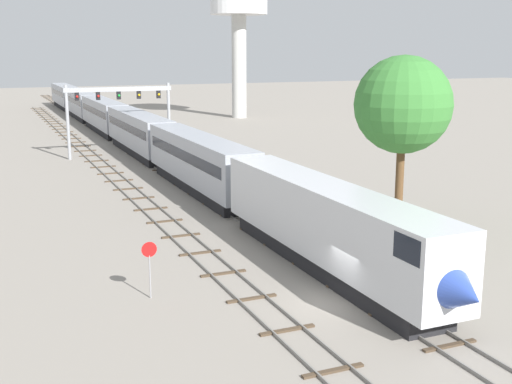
% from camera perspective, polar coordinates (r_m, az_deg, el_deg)
% --- Properties ---
extents(ground_plane, '(400.00, 400.00, 0.00)m').
position_cam_1_polar(ground_plane, '(32.17, 6.86, -9.60)').
color(ground_plane, gray).
extents(track_main, '(2.60, 200.00, 0.16)m').
position_cam_1_polar(track_main, '(88.26, -11.75, 4.31)').
color(track_main, slate).
rests_on(track_main, ground).
extents(track_near, '(2.60, 160.00, 0.16)m').
position_cam_1_polar(track_near, '(67.83, -12.90, 1.90)').
color(track_near, slate).
rests_on(track_near, ground).
extents(passenger_train, '(3.04, 134.06, 4.80)m').
position_cam_1_polar(passenger_train, '(88.77, -11.93, 6.00)').
color(passenger_train, silver).
rests_on(passenger_train, ground).
extents(signal_gantry, '(12.10, 0.49, 8.23)m').
position_cam_1_polar(signal_gantry, '(75.98, -11.86, 7.59)').
color(signal_gantry, '#999BA0').
rests_on(signal_gantry, ground).
extents(water_tower, '(10.16, 10.16, 24.56)m').
position_cam_1_polar(water_tower, '(118.22, -1.52, 15.90)').
color(water_tower, beige).
rests_on(water_tower, ground).
extents(stop_sign, '(0.76, 0.08, 2.88)m').
position_cam_1_polar(stop_sign, '(32.32, -9.28, -6.04)').
color(stop_sign, gray).
rests_on(stop_sign, ground).
extents(trackside_tree_left, '(6.56, 6.56, 11.67)m').
position_cam_1_polar(trackside_tree_left, '(44.98, 12.72, 7.41)').
color(trackside_tree_left, brown).
rests_on(trackside_tree_left, ground).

